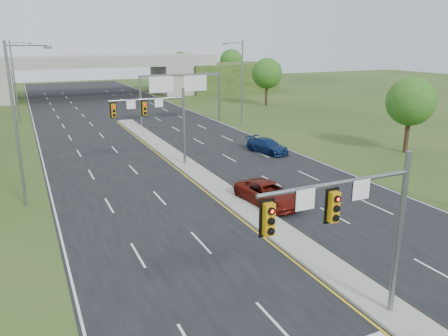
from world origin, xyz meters
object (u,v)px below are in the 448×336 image
car_far_a (268,193)px  signal_mast_far (159,116)px  car_far_b (267,146)px  overpass (90,79)px  signal_mast_near (358,218)px  sign_gantry (180,85)px

car_far_a → signal_mast_far: bearing=102.9°
signal_mast_far → car_far_b: size_ratio=1.44×
signal_mast_far → overpass: bearing=87.6°
signal_mast_near → signal_mast_far: 25.00m
signal_mast_far → signal_mast_near: bearing=-90.0°
signal_mast_far → car_far_a: bearing=-71.0°
signal_mast_near → sign_gantry: bearing=78.8°
sign_gantry → overpass: overpass is taller
car_far_b → sign_gantry: bearing=82.2°
overpass → signal_mast_near: bearing=-91.6°
signal_mast_far → sign_gantry: signal_mast_far is taller
car_far_a → car_far_b: car_far_a is taller
signal_mast_far → car_far_b: 12.11m
signal_mast_far → sign_gantry: 21.91m
signal_mast_near → car_far_b: (11.40, 25.83, -4.00)m
signal_mast_near → car_far_b: signal_mast_near is taller
sign_gantry → car_far_b: sign_gantry is taller
sign_gantry → overpass: 35.75m
sign_gantry → overpass: size_ratio=0.14×
overpass → sign_gantry: bearing=-79.2°
car_far_b → overpass: bearing=84.4°
overpass → car_far_b: size_ratio=16.42×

